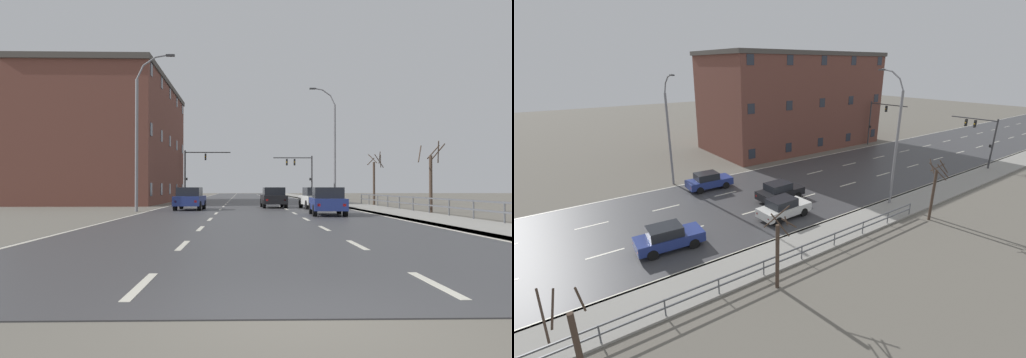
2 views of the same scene
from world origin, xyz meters
The scene contains 15 objects.
ground_plane centered at (0.00, 48.00, -0.06)m, with size 160.00×160.00×0.12m.
road_asphalt_strip centered at (0.00, 60.00, 0.01)m, with size 14.00×120.00×0.03m.
sidewalk_right centered at (8.43, 60.00, 0.06)m, with size 3.00×120.00×0.12m.
guardrail centered at (9.85, 22.03, 0.71)m, with size 0.07×32.44×1.00m.
street_lamp_midground centered at (7.45, 38.91, 5.23)m, with size 2.40×0.24×10.67m.
street_lamp_left_bank centered at (-7.43, 26.19, 5.00)m, with size 2.53×0.24×10.22m.
traffic_signal_right centered at (6.65, 56.10, 3.83)m, with size 4.94×0.36×5.54m.
traffic_signal_left centered at (-6.84, 55.32, 4.08)m, with size 5.68×0.36×6.14m.
car_near_left centered at (1.59, 32.08, 0.80)m, with size 1.95×4.16×1.57m.
car_distant centered at (4.52, 30.21, 0.80)m, with size 2.02×4.20×1.57m.
car_far_left centered at (3.97, 21.61, 0.80)m, with size 2.03×4.20×1.57m.
car_far_right centered at (-4.40, 28.40, 0.80)m, with size 1.97×4.17×1.57m.
brick_building centered at (-14.45, 46.35, 6.29)m, with size 12.25×24.07×12.55m.
bare_tree_mid centered at (11.02, 24.81, 2.12)m, with size 1.70×1.59×4.44m.
bare_tree_far centered at (11.19, 38.72, 2.31)m, with size 1.43×1.53×4.79m.
Camera 1 is at (-0.73, -5.82, 1.57)m, focal length 34.75 mm.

